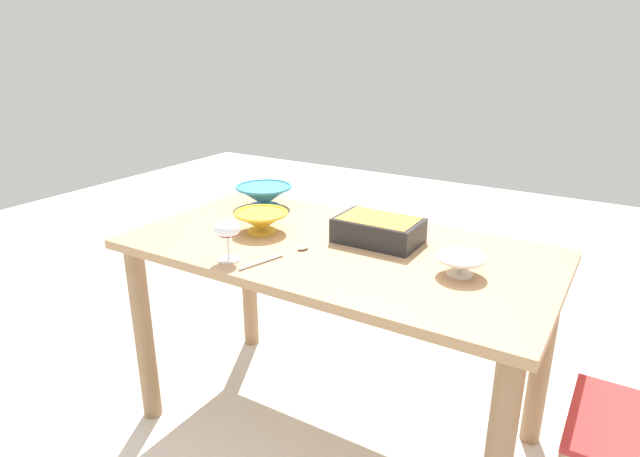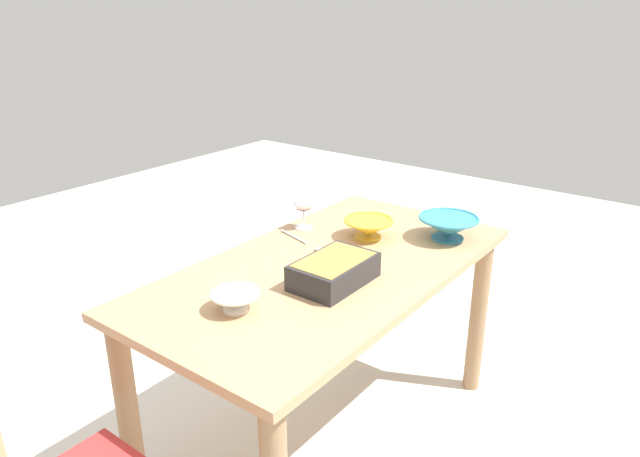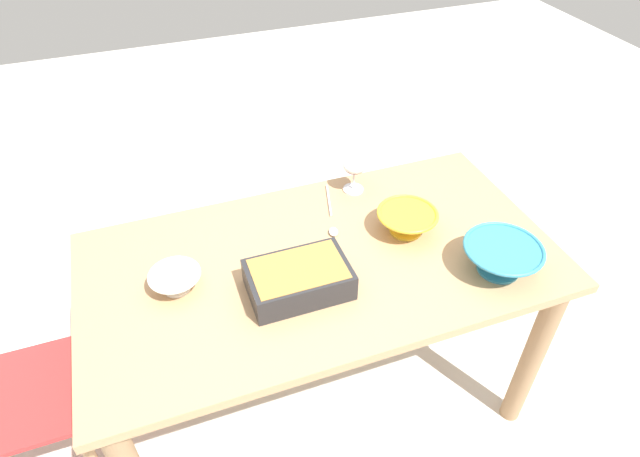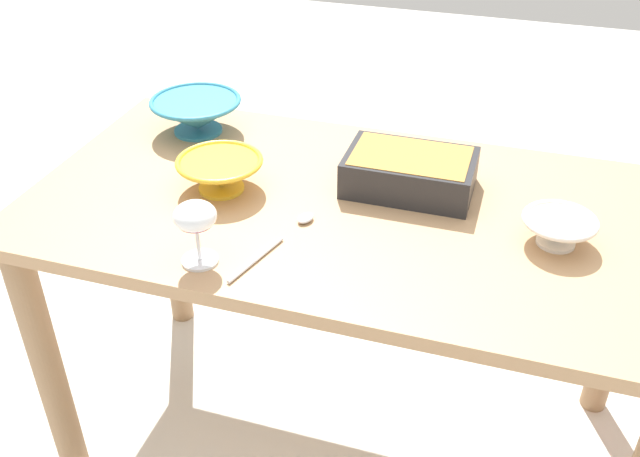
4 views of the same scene
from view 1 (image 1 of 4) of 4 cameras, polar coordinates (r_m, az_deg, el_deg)
ground_plane at (r=2.28m, az=1.62°, el=-20.18°), size 8.00×8.00×0.00m
dining_table at (r=1.93m, az=1.80°, el=-5.34°), size 1.48×0.78×0.77m
wine_glass at (r=1.74m, az=-9.82°, el=-0.31°), size 0.09×0.09×0.14m
casserole_dish at (r=1.91m, az=6.22°, el=-0.03°), size 0.29×0.19×0.09m
mixing_bowl at (r=2.31m, az=-5.97°, el=3.55°), size 0.24×0.24×0.09m
small_bowl at (r=1.69m, az=14.68°, el=-3.64°), size 0.15×0.15×0.06m
serving_bowl at (r=2.01m, az=-6.25°, el=0.86°), size 0.20×0.20×0.08m
serving_spoon at (r=1.80m, az=-3.44°, el=-2.59°), size 0.10×0.28×0.01m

